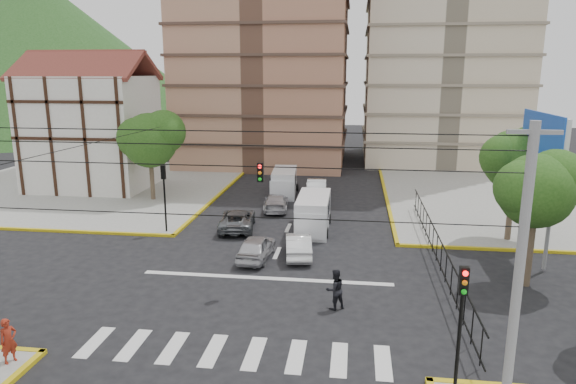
% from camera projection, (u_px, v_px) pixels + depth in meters
% --- Properties ---
extents(ground, '(160.00, 160.00, 0.00)m').
position_uv_depth(ground, '(262.00, 288.00, 25.28)').
color(ground, black).
rests_on(ground, ground).
extents(sidewalk_nw, '(26.00, 26.00, 0.15)m').
position_uv_depth(sidewalk_nw, '(87.00, 187.00, 47.10)').
color(sidewalk_nw, gray).
rests_on(sidewalk_nw, ground).
extents(sidewalk_ne, '(26.00, 26.00, 0.15)m').
position_uv_depth(sidewalk_ne, '(546.00, 201.00, 42.03)').
color(sidewalk_ne, gray).
rests_on(sidewalk_ne, ground).
extents(crosswalk_stripes, '(12.00, 2.40, 0.01)m').
position_uv_depth(crosswalk_stripes, '(234.00, 352.00, 19.49)').
color(crosswalk_stripes, silver).
rests_on(crosswalk_stripes, ground).
extents(stop_line, '(13.00, 0.40, 0.01)m').
position_uv_depth(stop_line, '(266.00, 278.00, 26.44)').
color(stop_line, silver).
rests_on(stop_line, ground).
extents(tudor_building, '(10.80, 8.05, 12.23)m').
position_uv_depth(tudor_building, '(92.00, 130.00, 45.78)').
color(tudor_building, silver).
rests_on(tudor_building, ground).
extents(distant_hill, '(70.00, 70.00, 28.00)m').
position_uv_depth(distant_hill, '(40.00, 52.00, 96.59)').
color(distant_hill, '#1D4A18').
rests_on(distant_hill, ground).
extents(park_fence, '(0.10, 22.50, 1.66)m').
position_uv_depth(park_fence, '(436.00, 263.00, 28.48)').
color(park_fence, black).
rests_on(park_fence, ground).
extents(billboard, '(0.36, 6.20, 8.10)m').
position_uv_depth(billboard, '(542.00, 154.00, 27.86)').
color(billboard, slate).
rests_on(billboard, ground).
extents(tree_park_a, '(4.41, 3.60, 6.83)m').
position_uv_depth(tree_park_a, '(538.00, 187.00, 24.42)').
color(tree_park_a, '#473828').
rests_on(tree_park_a, ground).
extents(tree_park_c, '(4.65, 3.80, 7.25)m').
position_uv_depth(tree_park_c, '(517.00, 157.00, 30.97)').
color(tree_park_c, '#473828').
rests_on(tree_park_c, ground).
extents(tree_tudor, '(5.39, 4.40, 7.43)m').
position_uv_depth(tree_tudor, '(151.00, 138.00, 41.05)').
color(tree_tudor, '#473828').
rests_on(tree_tudor, ground).
extents(traffic_light_se, '(0.28, 0.22, 4.40)m').
position_uv_depth(traffic_light_se, '(461.00, 310.00, 16.05)').
color(traffic_light_se, black).
rests_on(traffic_light_se, ground).
extents(traffic_light_nw, '(0.28, 0.22, 4.40)m').
position_uv_depth(traffic_light_nw, '(164.00, 187.00, 33.08)').
color(traffic_light_nw, black).
rests_on(traffic_light_nw, ground).
extents(traffic_light_hanging, '(18.00, 9.12, 0.92)m').
position_uv_depth(traffic_light_hanging, '(252.00, 179.00, 21.96)').
color(traffic_light_hanging, black).
rests_on(traffic_light_hanging, ground).
extents(utility_pole_se, '(1.40, 0.28, 9.00)m').
position_uv_depth(utility_pole_se, '(518.00, 278.00, 14.36)').
color(utility_pole_se, slate).
rests_on(utility_pole_se, ground).
extents(van_right_lane, '(2.19, 5.22, 2.35)m').
position_uv_depth(van_right_lane, '(313.00, 215.00, 33.95)').
color(van_right_lane, silver).
rests_on(van_right_lane, ground).
extents(van_left_lane, '(2.27, 5.02, 2.20)m').
position_uv_depth(van_left_lane, '(284.00, 183.00, 43.81)').
color(van_left_lane, silver).
rests_on(van_left_lane, ground).
extents(car_silver_front_left, '(1.86, 4.12, 1.38)m').
position_uv_depth(car_silver_front_left, '(256.00, 247.00, 29.06)').
color(car_silver_front_left, '#B9B9BE').
rests_on(car_silver_front_left, ground).
extents(car_white_front_right, '(2.00, 4.22, 1.34)m').
position_uv_depth(car_white_front_right, '(298.00, 245.00, 29.49)').
color(car_white_front_right, white).
rests_on(car_white_front_right, ground).
extents(car_grey_mid_left, '(2.88, 5.09, 1.34)m').
position_uv_depth(car_grey_mid_left, '(237.00, 219.00, 34.55)').
color(car_grey_mid_left, slate).
rests_on(car_grey_mid_left, ground).
extents(car_silver_rear_left, '(2.22, 4.54, 1.27)m').
position_uv_depth(car_silver_rear_left, '(276.00, 202.00, 39.25)').
color(car_silver_rear_left, '#BAB9BF').
rests_on(car_silver_rear_left, ground).
extents(car_darkgrey_mid_right, '(1.96, 4.16, 1.38)m').
position_uv_depth(car_darkgrey_mid_right, '(315.00, 201.00, 39.26)').
color(car_darkgrey_mid_right, '#262628').
rests_on(car_darkgrey_mid_right, ground).
extents(car_white_rear_right, '(1.78, 4.63, 1.50)m').
position_uv_depth(car_white_rear_right, '(317.00, 187.00, 43.91)').
color(car_white_rear_right, white).
rests_on(car_white_rear_right, ground).
extents(pedestrian_sw_corner, '(0.64, 0.73, 1.68)m').
position_uv_depth(pedestrian_sw_corner, '(8.00, 341.00, 18.38)').
color(pedestrian_sw_corner, maroon).
rests_on(pedestrian_sw_corner, sidewalk_sw).
extents(pedestrian_crosswalk, '(1.14, 1.08, 1.86)m').
position_uv_depth(pedestrian_crosswalk, '(335.00, 289.00, 22.84)').
color(pedestrian_crosswalk, black).
rests_on(pedestrian_crosswalk, ground).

